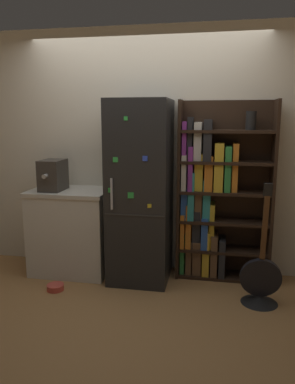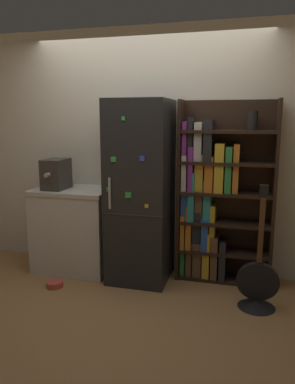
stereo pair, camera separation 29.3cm
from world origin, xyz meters
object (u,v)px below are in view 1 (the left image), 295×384
guitar (260,286)px  pet_bowl (55,287)px  refrigerator (141,192)px  bookshelf (213,199)px  espresso_machine (53,175)px

guitar → pet_bowl: 1.95m
refrigerator → pet_bowl: 1.26m
bookshelf → pet_bowl: bearing=-156.5°
refrigerator → pet_bowl: refrigerator is taller
espresso_machine → pet_bowl: bearing=-68.9°
bookshelf → pet_bowl: size_ratio=10.95×
espresso_machine → guitar: 2.33m
guitar → refrigerator: bearing=162.9°
espresso_machine → pet_bowl: 1.14m
pet_bowl → guitar: bearing=2.8°
bookshelf → espresso_machine: bookshelf is taller
refrigerator → pet_bowl: bearing=-149.0°
refrigerator → espresso_machine: 0.95m
bookshelf → pet_bowl: 1.82m
refrigerator → bookshelf: refrigerator is taller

